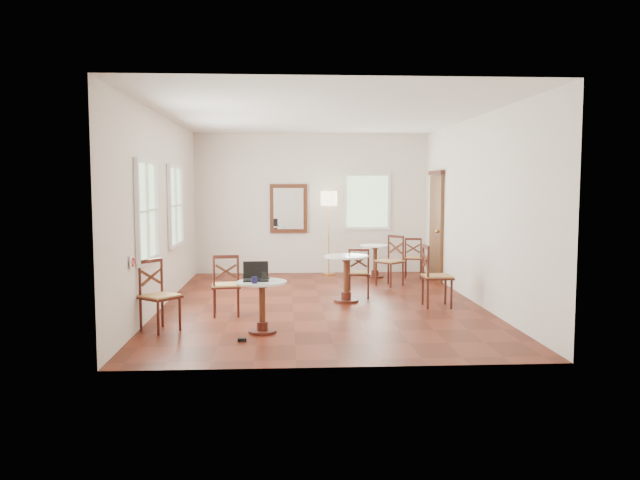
% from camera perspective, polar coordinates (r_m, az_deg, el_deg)
% --- Properties ---
extents(ground, '(7.00, 7.00, 0.00)m').
position_cam_1_polar(ground, '(9.96, 0.10, -5.89)').
color(ground, '#581C0F').
rests_on(ground, ground).
extents(room_shell, '(5.02, 7.02, 3.01)m').
position_cam_1_polar(room_shell, '(10.05, -0.34, 5.04)').
color(room_shell, silver).
rests_on(room_shell, ground).
extents(cafe_table_near, '(0.64, 0.64, 0.67)m').
position_cam_1_polar(cafe_table_near, '(7.97, -5.39, -5.65)').
color(cafe_table_near, '#441911').
rests_on(cafe_table_near, ground).
extents(cafe_table_mid, '(0.72, 0.72, 0.76)m').
position_cam_1_polar(cafe_table_mid, '(10.03, 2.45, -3.09)').
color(cafe_table_mid, '#441911').
rests_on(cafe_table_mid, ground).
extents(cafe_table_back, '(0.63, 0.63, 0.67)m').
position_cam_1_polar(cafe_table_back, '(12.74, 5.13, -1.62)').
color(cafe_table_back, '#441911').
rests_on(cafe_table_back, ground).
extents(chair_near_a, '(0.45, 0.45, 0.91)m').
position_cam_1_polar(chair_near_a, '(9.07, -8.70, -4.15)').
color(chair_near_a, '#441911').
rests_on(chair_near_a, ground).
extents(chair_near_b, '(0.61, 0.61, 0.93)m').
position_cam_1_polar(chair_near_b, '(8.31, -14.74, -5.01)').
color(chair_near_b, '#441911').
rests_on(chair_near_b, ground).
extents(chair_mid_a, '(0.44, 0.44, 0.85)m').
position_cam_1_polar(chair_mid_a, '(10.43, 3.62, -3.06)').
color(chair_mid_a, '#441911').
rests_on(chair_mid_a, ground).
extents(chair_mid_b, '(0.45, 0.45, 0.97)m').
position_cam_1_polar(chair_mid_b, '(9.78, 10.65, -3.31)').
color(chair_mid_b, '#441911').
rests_on(chair_mid_b, ground).
extents(chair_back_a, '(0.46, 0.46, 0.83)m').
position_cam_1_polar(chair_back_a, '(12.82, 8.65, -1.62)').
color(chair_back_a, '#441911').
rests_on(chair_back_a, ground).
extents(chair_back_b, '(0.62, 0.62, 0.95)m').
position_cam_1_polar(chair_back_b, '(11.71, 6.56, -1.93)').
color(chair_back_b, '#441911').
rests_on(chair_back_b, ground).
extents(floor_lamp, '(0.35, 0.35, 1.78)m').
position_cam_1_polar(floor_lamp, '(12.95, 0.82, 3.35)').
color(floor_lamp, '#BF8C3F').
rests_on(floor_lamp, ground).
extents(laptop, '(0.34, 0.29, 0.23)m').
position_cam_1_polar(laptop, '(8.01, -5.98, -3.31)').
color(laptop, black).
rests_on(laptop, cafe_table_near).
extents(mouse, '(0.10, 0.08, 0.03)m').
position_cam_1_polar(mouse, '(8.05, -4.97, -3.56)').
color(mouse, black).
rests_on(mouse, cafe_table_near).
extents(navy_mug, '(0.11, 0.07, 0.08)m').
position_cam_1_polar(navy_mug, '(7.75, -6.08, -3.71)').
color(navy_mug, '#111036').
rests_on(navy_mug, cafe_table_near).
extents(water_glass, '(0.07, 0.07, 0.11)m').
position_cam_1_polar(water_glass, '(8.00, -5.23, -3.33)').
color(water_glass, white).
rests_on(water_glass, cafe_table_near).
extents(power_adapter, '(0.10, 0.06, 0.04)m').
position_cam_1_polar(power_adapter, '(7.64, -7.24, -9.17)').
color(power_adapter, black).
rests_on(power_adapter, ground).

